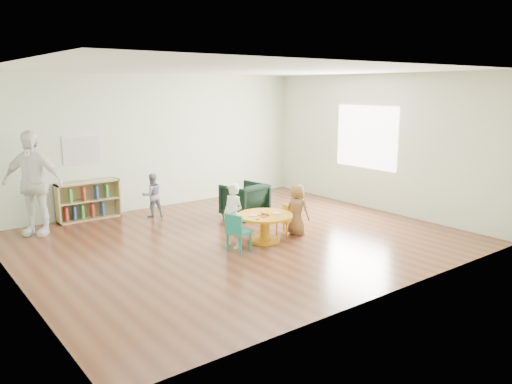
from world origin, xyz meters
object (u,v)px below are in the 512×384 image
Objects in this scene: activity_table at (265,223)px; adult_caretaker at (33,183)px; bookshelf at (87,201)px; armchair at (245,200)px; kid_chair_left at (237,231)px; child_left at (233,216)px; kid_chair_right at (287,219)px; toddler at (152,195)px; child_right at (297,210)px.

activity_table is 0.51× the size of adult_caretaker.
armchair is at bearing -35.10° from bookshelf.
activity_table is 1.23× the size of armchair.
child_left is at bearing 147.37° from kid_chair_left.
kid_chair_left reaches higher than kid_chair_right.
bookshelf reaches higher than kid_chair_right.
kid_chair_left is 1.26m from kid_chair_right.
armchair is at bearing 21.84° from adult_caretaker.
activity_table is 0.63m from child_left.
toddler reaches higher than activity_table.
toddler is (-0.16, 2.58, -0.09)m from child_left.
toddler is (-1.34, 2.52, 0.17)m from kid_chair_right.
child_right is (1.34, 0.09, 0.12)m from kid_chair_left.
armchair reaches higher than kid_chair_right.
bookshelf is 1.38× the size of toddler.
kid_chair_right is 3.95m from bookshelf.
armchair is (2.50, -1.76, -0.02)m from bookshelf.
bookshelf is at bearing -21.94° from toddler.
kid_chair_right is at bearing 18.31° from child_right.
kid_chair_left is 3.72m from adult_caretaker.
activity_table is 3.72m from bookshelf.
kid_chair_left is at bearing -168.69° from activity_table.
kid_chair_right is (1.23, 0.25, -0.06)m from kid_chair_left.
kid_chair_right is (0.58, 0.12, -0.06)m from activity_table.
child_right is 3.04m from toddler.
adult_caretaker is at bearing -149.82° from child_left.
adult_caretaker reaches higher than armchair.
child_right is (2.53, -3.27, 0.08)m from bookshelf.
bookshelf is 0.66× the size of adult_caretaker.
adult_caretaker is (-3.50, 2.64, 0.65)m from kid_chair_right.
child_right reaches higher than armchair.
toddler is (-0.10, 2.77, 0.11)m from kid_chair_left.
child_right reaches higher than toddler.
kid_chair_left is at bearing 42.58° from armchair.
child_right is at bearing -52.22° from bookshelf.
armchair reaches higher than kid_chair_left.
armchair is at bearing 123.87° from kid_chair_left.
toddler reaches higher than armchair.
activity_table is 0.77× the size of bookshelf.
bookshelf is 1.59× the size of armchair.
toddler is 2.22m from adult_caretaker.
activity_table is at bearing -60.27° from bookshelf.
child_right is at bearing 77.02° from kid_chair_left.
child_left is at bearing 99.80° from toddler.
bookshelf is at bearing -177.40° from kid_chair_left.
child_right is 4.59m from adult_caretaker.
armchair is at bearing -14.15° from child_right.
bookshelf is (-1.19, 3.36, 0.04)m from kid_chair_left.
child_left reaches higher than child_right.
activity_table is 0.70m from child_right.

